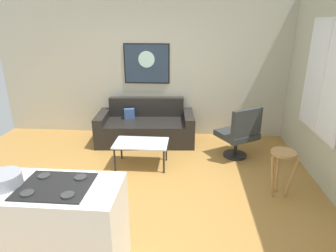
{
  "coord_description": "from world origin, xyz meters",
  "views": [
    {
      "loc": [
        0.71,
        -3.29,
        2.22
      ],
      "look_at": [
        0.37,
        0.9,
        0.7
      ],
      "focal_mm": 30.56,
      "sensor_mm": 36.0,
      "label": 1
    }
  ],
  "objects_px": {
    "mixing_bowl": "(4,180)",
    "wall_painting": "(147,64)",
    "couch": "(146,128)",
    "bar_stool": "(282,162)",
    "armchair": "(240,133)",
    "coffee_table": "(141,145)"
  },
  "relations": [
    {
      "from": "armchair",
      "to": "wall_painting",
      "type": "height_order",
      "value": "wall_painting"
    },
    {
      "from": "coffee_table",
      "to": "wall_painting",
      "type": "relative_size",
      "value": 0.95
    },
    {
      "from": "couch",
      "to": "mixing_bowl",
      "type": "relative_size",
      "value": 6.48
    },
    {
      "from": "couch",
      "to": "bar_stool",
      "type": "height_order",
      "value": "couch"
    },
    {
      "from": "coffee_table",
      "to": "armchair",
      "type": "relative_size",
      "value": 0.94
    },
    {
      "from": "armchair",
      "to": "mixing_bowl",
      "type": "bearing_deg",
      "value": -133.2
    },
    {
      "from": "coffee_table",
      "to": "wall_painting",
      "type": "distance_m",
      "value": 1.85
    },
    {
      "from": "couch",
      "to": "bar_stool",
      "type": "distance_m",
      "value": 2.73
    },
    {
      "from": "coffee_table",
      "to": "mixing_bowl",
      "type": "height_order",
      "value": "mixing_bowl"
    },
    {
      "from": "couch",
      "to": "wall_painting",
      "type": "height_order",
      "value": "wall_painting"
    },
    {
      "from": "wall_painting",
      "to": "couch",
      "type": "bearing_deg",
      "value": -87.38
    },
    {
      "from": "bar_stool",
      "to": "wall_painting",
      "type": "distance_m",
      "value": 3.19
    },
    {
      "from": "bar_stool",
      "to": "armchair",
      "type": "bearing_deg",
      "value": 108.5
    },
    {
      "from": "armchair",
      "to": "coffee_table",
      "type": "bearing_deg",
      "value": -165.41
    },
    {
      "from": "mixing_bowl",
      "to": "coffee_table",
      "type": "bearing_deg",
      "value": 69.67
    },
    {
      "from": "coffee_table",
      "to": "armchair",
      "type": "xyz_separation_m",
      "value": [
        1.62,
        0.42,
        0.09
      ]
    },
    {
      "from": "armchair",
      "to": "bar_stool",
      "type": "distance_m",
      "value": 1.18
    },
    {
      "from": "mixing_bowl",
      "to": "wall_painting",
      "type": "xyz_separation_m",
      "value": [
        0.69,
        3.66,
        0.5
      ]
    },
    {
      "from": "coffee_table",
      "to": "wall_painting",
      "type": "height_order",
      "value": "wall_painting"
    },
    {
      "from": "coffee_table",
      "to": "armchair",
      "type": "distance_m",
      "value": 1.68
    },
    {
      "from": "armchair",
      "to": "bar_stool",
      "type": "relative_size",
      "value": 1.41
    },
    {
      "from": "coffee_table",
      "to": "armchair",
      "type": "bearing_deg",
      "value": 14.59
    }
  ]
}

